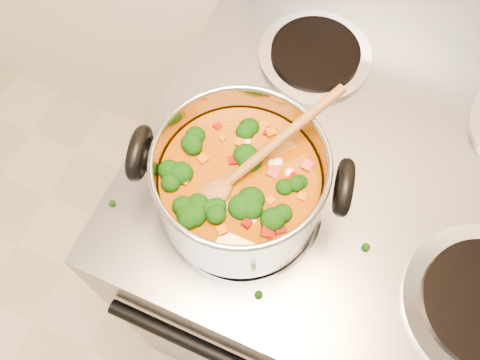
# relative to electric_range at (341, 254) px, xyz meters

# --- Properties ---
(electric_range) EXTENTS (0.76, 0.69, 1.08)m
(electric_range) POSITION_rel_electric_range_xyz_m (0.00, 0.00, 0.00)
(electric_range) COLOR gray
(electric_range) RESTS_ON ground
(stockpot) EXTENTS (0.30, 0.23, 0.14)m
(stockpot) POSITION_rel_electric_range_xyz_m (-0.19, -0.15, 0.53)
(stockpot) COLOR #ACACB5
(stockpot) RESTS_ON electric_range
(wooden_spoon) EXTENTS (0.14, 0.22, 0.09)m
(wooden_spoon) POSITION_rel_electric_range_xyz_m (-0.18, -0.15, 0.57)
(wooden_spoon) COLOR brown
(wooden_spoon) RESTS_ON stockpot
(cooktop_crumbs) EXTENTS (0.37, 0.22, 0.01)m
(cooktop_crumbs) POSITION_rel_electric_range_xyz_m (-0.25, -0.15, 0.46)
(cooktop_crumbs) COLOR black
(cooktop_crumbs) RESTS_ON electric_range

